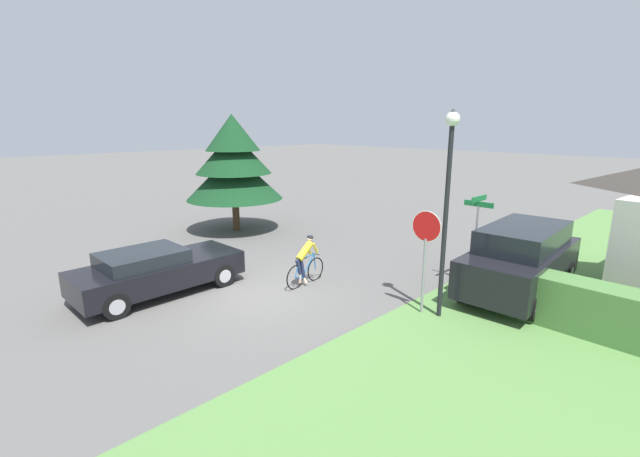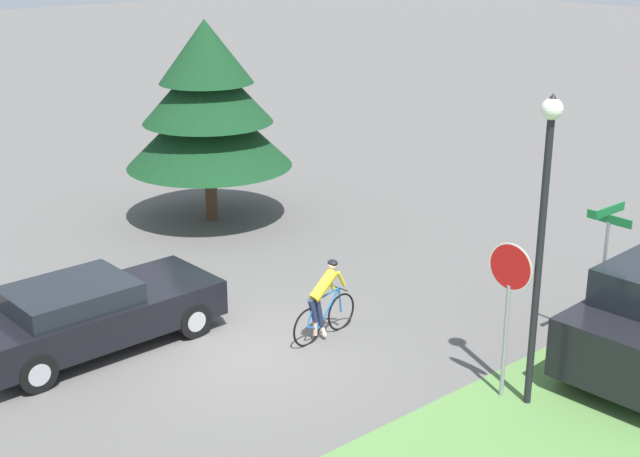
% 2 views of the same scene
% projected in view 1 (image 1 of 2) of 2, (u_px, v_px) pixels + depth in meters
% --- Properties ---
extents(ground_plane, '(140.00, 140.00, 0.00)m').
position_uv_depth(ground_plane, '(258.00, 293.00, 12.54)').
color(ground_plane, '#5B5956').
extents(sedan_left_lane, '(2.02, 4.71, 1.37)m').
position_uv_depth(sedan_left_lane, '(157.00, 270.00, 12.36)').
color(sedan_left_lane, black).
rests_on(sedan_left_lane, ground).
extents(cyclist, '(0.44, 1.71, 1.54)m').
position_uv_depth(cyclist, '(305.00, 262.00, 13.08)').
color(cyclist, black).
rests_on(cyclist, ground).
extents(parked_suv_right, '(2.29, 5.06, 2.01)m').
position_uv_depth(parked_suv_right, '(521.00, 259.00, 12.36)').
color(parked_suv_right, black).
rests_on(parked_suv_right, ground).
extents(stop_sign, '(0.80, 0.08, 2.74)m').
position_uv_depth(stop_sign, '(426.00, 240.00, 10.79)').
color(stop_sign, gray).
rests_on(stop_sign, ground).
extents(street_lamp, '(0.34, 0.34, 5.18)m').
position_uv_depth(street_lamp, '(448.00, 184.00, 10.25)').
color(street_lamp, black).
rests_on(street_lamp, ground).
extents(street_name_sign, '(0.90, 0.90, 2.79)m').
position_uv_depth(street_name_sign, '(477.00, 225.00, 12.68)').
color(street_name_sign, gray).
rests_on(street_name_sign, ground).
extents(conifer_tall_near, '(4.35, 4.35, 5.28)m').
position_uv_depth(conifer_tall_near, '(234.00, 163.00, 19.29)').
color(conifer_tall_near, '#4C3823').
rests_on(conifer_tall_near, ground).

